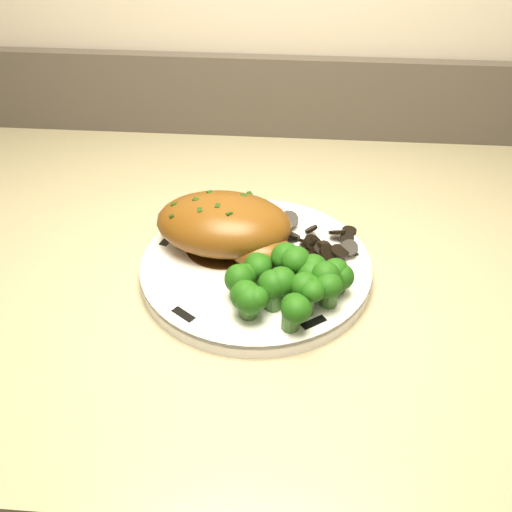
# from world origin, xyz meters

# --- Properties ---
(counter) EXTENTS (1.88, 0.64, 0.93)m
(counter) POSITION_xyz_m (0.20, 1.67, 0.41)
(counter) COLOR brown
(counter) RESTS_ON ground
(plate) EXTENTS (0.32, 0.32, 0.02)m
(plate) POSITION_xyz_m (-0.14, 1.65, 0.82)
(plate) COLOR white
(plate) RESTS_ON counter
(rim_accent_0) EXTENTS (0.02, 0.03, 0.00)m
(rim_accent_0) POSITION_xyz_m (-0.03, 1.69, 0.83)
(rim_accent_0) COLOR black
(rim_accent_0) RESTS_ON plate
(rim_accent_1) EXTENTS (0.03, 0.01, 0.00)m
(rim_accent_1) POSITION_xyz_m (-0.14, 1.76, 0.83)
(rim_accent_1) COLOR black
(rim_accent_1) RESTS_ON plate
(rim_accent_2) EXTENTS (0.02, 0.03, 0.00)m
(rim_accent_2) POSITION_xyz_m (-0.24, 1.69, 0.83)
(rim_accent_2) COLOR black
(rim_accent_2) RESTS_ON plate
(rim_accent_3) EXTENTS (0.03, 0.02, 0.00)m
(rim_accent_3) POSITION_xyz_m (-0.20, 1.57, 0.83)
(rim_accent_3) COLOR black
(rim_accent_3) RESTS_ON plate
(rim_accent_4) EXTENTS (0.03, 0.02, 0.00)m
(rim_accent_4) POSITION_xyz_m (-0.07, 1.56, 0.83)
(rim_accent_4) COLOR black
(rim_accent_4) RESTS_ON plate
(gravy_pool) EXTENTS (0.09, 0.09, 0.00)m
(gravy_pool) POSITION_xyz_m (-0.18, 1.68, 0.83)
(gravy_pool) COLOR #331D09
(gravy_pool) RESTS_ON plate
(chicken_breast) EXTENTS (0.16, 0.11, 0.06)m
(chicken_breast) POSITION_xyz_m (-0.17, 1.68, 0.86)
(chicken_breast) COLOR brown
(chicken_breast) RESTS_ON plate
(mushroom_pile) EXTENTS (0.09, 0.07, 0.03)m
(mushroom_pile) POSITION_xyz_m (-0.07, 1.69, 0.84)
(mushroom_pile) COLOR black
(mushroom_pile) RESTS_ON plate
(broccoli_florets) EXTENTS (0.12, 0.10, 0.04)m
(broccoli_florets) POSITION_xyz_m (-0.10, 1.59, 0.85)
(broccoli_florets) COLOR #41712F
(broccoli_florets) RESTS_ON plate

